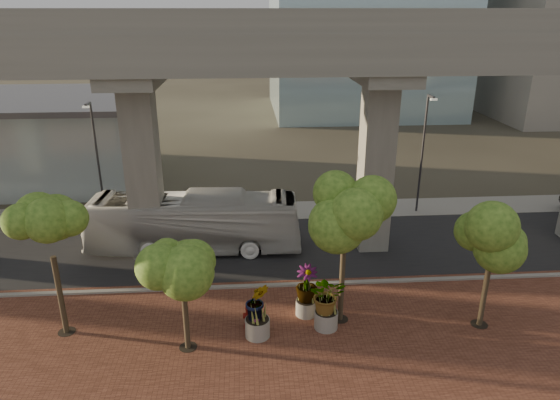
{
  "coord_description": "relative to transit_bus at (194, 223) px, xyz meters",
  "views": [
    {
      "loc": [
        -0.79,
        -22.61,
        12.38
      ],
      "look_at": [
        0.85,
        0.5,
        3.47
      ],
      "focal_mm": 32.0,
      "sensor_mm": 36.0,
      "label": 1
    }
  ],
  "objects": [
    {
      "name": "streetlamp_east",
      "position": [
        13.87,
        4.4,
        2.83
      ],
      "size": [
        0.37,
        1.1,
        7.57
      ],
      "color": "#2E2E33",
      "rests_on": "ground"
    },
    {
      "name": "street_tree_near_west",
      "position": [
        0.43,
        -8.61,
        2.46
      ],
      "size": [
        3.26,
        3.26,
        5.5
      ],
      "color": "#423625",
      "rests_on": "ground"
    },
    {
      "name": "transit_bus",
      "position": [
        0.0,
        0.0,
        0.0
      ],
      "size": [
        11.56,
        3.3,
        3.19
      ],
      "primitive_type": "imported",
      "rotation": [
        0.0,
        0.0,
        1.52
      ],
      "color": "silver",
      "rests_on": "ground"
    },
    {
      "name": "far_sidewalk",
      "position": [
        3.65,
        5.22,
        -1.56
      ],
      "size": [
        90.0,
        3.0,
        0.06
      ],
      "primitive_type": "cube",
      "color": "gray",
      "rests_on": "ground"
    },
    {
      "name": "fire_hydrant",
      "position": [
        2.87,
        -7.46,
        -0.97
      ],
      "size": [
        0.59,
        0.53,
        1.18
      ],
      "color": "#66100B",
      "rests_on": "ground"
    },
    {
      "name": "asphalt_road",
      "position": [
        3.65,
        -0.28,
        -1.57
      ],
      "size": [
        90.0,
        8.0,
        0.04
      ],
      "primitive_type": "cube",
      "color": "black",
      "rests_on": "ground"
    },
    {
      "name": "planter_right",
      "position": [
        5.27,
        -6.71,
        -0.14
      ],
      "size": [
        2.16,
        2.16,
        2.31
      ],
      "color": "gray",
      "rests_on": "ground"
    },
    {
      "name": "ground",
      "position": [
        3.65,
        -2.28,
        -1.59
      ],
      "size": [
        160.0,
        160.0,
        0.0
      ],
      "primitive_type": "plane",
      "color": "#322E24",
      "rests_on": "ground"
    },
    {
      "name": "transit_viaduct",
      "position": [
        3.65,
        -0.28,
        5.69
      ],
      "size": [
        72.0,
        5.6,
        12.4
      ],
      "color": "gray",
      "rests_on": "ground"
    },
    {
      "name": "planter_left",
      "position": [
        3.15,
        -8.07,
        -0.05
      ],
      "size": [
        2.22,
        2.22,
        2.44
      ],
      "color": "gray",
      "rests_on": "ground"
    },
    {
      "name": "street_tree_far_west",
      "position": [
        -4.62,
        -7.27,
        2.81
      ],
      "size": [
        3.17,
        3.17,
        5.81
      ],
      "color": "#423625",
      "rests_on": "ground"
    },
    {
      "name": "curb_strip",
      "position": [
        3.65,
        -4.28,
        -1.51
      ],
      "size": [
        70.0,
        0.25,
        0.16
      ],
      "primitive_type": "cube",
      "color": "gray",
      "rests_on": "ground"
    },
    {
      "name": "street_tree_near_east",
      "position": [
        6.68,
        -7.17,
        3.38
      ],
      "size": [
        3.49,
        3.49,
        6.53
      ],
      "color": "#423625",
      "rests_on": "ground"
    },
    {
      "name": "brick_plaza",
      "position": [
        3.65,
        -10.28,
        -1.56
      ],
      "size": [
        70.0,
        13.0,
        0.06
      ],
      "primitive_type": "cube",
      "color": "brown",
      "rests_on": "ground"
    },
    {
      "name": "planter_front",
      "position": [
        5.98,
        -7.71,
        -0.09
      ],
      "size": [
        2.16,
        2.16,
        2.37
      ],
      "color": "#A6A396",
      "rests_on": "ground"
    },
    {
      "name": "street_tree_far_east",
      "position": [
        12.41,
        -7.96,
        2.63
      ],
      "size": [
        3.06,
        3.06,
        5.59
      ],
      "color": "#423625",
      "rests_on": "ground"
    },
    {
      "name": "streetlamp_west",
      "position": [
        -6.16,
        5.0,
        2.66
      ],
      "size": [
        0.36,
        1.05,
        7.27
      ],
      "color": "#2E2D32",
      "rests_on": "ground"
    }
  ]
}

